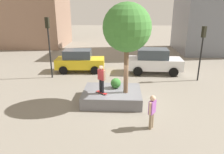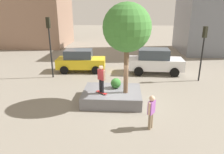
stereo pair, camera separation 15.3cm
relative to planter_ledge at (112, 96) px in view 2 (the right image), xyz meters
The scene contains 11 objects.
ground_plane 0.60m from the planter_ledge, 11.70° to the right, with size 120.00×120.00×0.00m, color gray.
planter_ledge is the anchor object (origin of this frame).
plaza_tree 4.35m from the planter_ledge, 16.13° to the right, with size 2.77×2.77×5.30m.
boxwood_shrub 0.86m from the planter_ledge, 63.26° to the left, with size 0.66×0.66×0.66m, color #2D6628.
skateboard 0.90m from the planter_ledge, 139.76° to the right, with size 0.75×0.67×0.07m.
skateboarder 1.64m from the planter_ledge, 139.76° to the right, with size 0.48×0.44×1.72m.
sedan_parked 7.29m from the planter_ledge, 117.39° to the left, with size 4.51×2.26×2.05m.
police_car 7.26m from the planter_ledge, 60.97° to the left, with size 4.86×2.40×2.23m.
traffic_light_corner 8.55m from the planter_ledge, 32.68° to the left, with size 0.36×0.37×4.37m.
traffic_light_median 7.65m from the planter_ledge, 139.76° to the left, with size 0.30×0.35×5.00m.
bystander_watching 3.76m from the planter_ledge, 55.60° to the right, with size 0.42×0.52×1.77m.
Camera 2 is at (0.29, -12.12, 5.73)m, focal length 33.49 mm.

